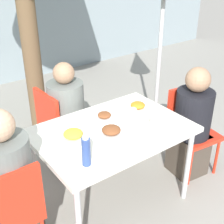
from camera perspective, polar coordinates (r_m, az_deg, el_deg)
ground_plane at (r=2.93m, az=0.00°, el=-15.75°), size 24.00×24.00×0.00m
dining_table at (r=2.50m, az=0.00°, el=-4.34°), size 1.21×0.84×0.75m
chair_left at (r=2.25m, az=-18.19°, el=-16.66°), size 0.41×0.41×0.85m
person_left at (r=2.27m, az=-17.98°, el=-13.83°), size 0.34×0.34×1.19m
chair_right at (r=3.14m, az=13.98°, el=-2.08°), size 0.45×0.45×0.85m
person_right at (r=3.04m, az=14.34°, el=-2.55°), size 0.35×0.35×1.11m
chair_far at (r=3.08m, az=-9.88°, el=-2.27°), size 0.42×0.42×0.85m
person_far at (r=3.06m, az=-8.16°, el=-1.69°), size 0.34×0.34×1.12m
plate_0 at (r=2.76m, az=4.73°, el=0.97°), size 0.23×0.23×0.07m
plate_1 at (r=2.38m, az=-0.14°, el=-3.62°), size 0.26×0.26×0.07m
plate_2 at (r=2.35m, az=-7.11°, el=-4.29°), size 0.27×0.27×0.07m
plate_3 at (r=2.60m, az=-1.41°, el=-0.83°), size 0.20×0.20×0.06m
bottle at (r=2.04m, az=-4.75°, el=-7.17°), size 0.06×0.06×0.22m
drinking_cup at (r=2.58m, az=3.75°, el=-0.42°), size 0.07×0.07×0.10m
salad_bowl at (r=2.54m, az=9.10°, el=-1.73°), size 0.19×0.19×0.06m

